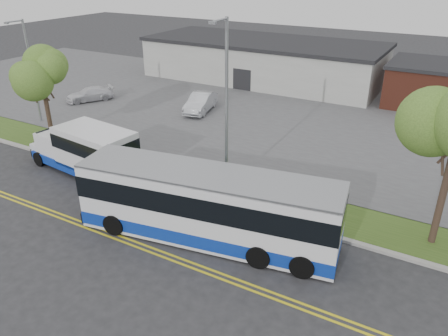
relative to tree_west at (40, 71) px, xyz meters
The scene contains 18 objects.
ground 13.43m from the tree_west, 14.93° to the right, with size 140.00×140.00×0.00m, color #28282B.
lane_line_north 14.83m from the tree_west, 30.43° to the right, with size 70.00×0.12×0.01m, color gold.
lane_line_south 14.97m from the tree_west, 31.49° to the right, with size 70.00×0.12×0.01m, color gold.
curb 13.19m from the tree_west, ahead, with size 80.00×0.30×0.15m, color #9E9B93.
verge 13.03m from the tree_west, ahead, with size 80.00×3.30×0.10m, color #35511B.
parking_lot 18.98m from the tree_west, 48.99° to the left, with size 80.00×25.00×0.10m, color #4C4C4F.
commercial_building 24.72m from the tree_west, 75.85° to the left, with size 25.40×10.40×4.35m.
brick_wing 32.19m from the tree_west, 45.38° to the left, with size 6.30×7.30×3.90m.
tree_west is the anchor object (origin of this frame).
streetlight_near 15.01m from the tree_west, ahead, with size 0.35×1.53×9.50m.
streetlight_far 4.62m from the tree_west, 151.02° to the left, with size 0.35×1.53×8.00m.
shuttle_bus 7.90m from the tree_west, 22.27° to the right, with size 8.24×3.46×3.07m.
transit_bus 17.62m from the tree_west, 16.81° to the right, with size 12.69×4.78×3.44m.
pedestrian 6.52m from the tree_west, 14.69° to the right, with size 0.72×0.47×1.98m, color black.
parked_car_a 13.19m from the tree_west, 60.88° to the left, with size 1.66×4.77×1.57m, color silver.
parked_car_b 10.59m from the tree_west, 118.75° to the left, with size 1.75×4.31×1.25m, color silver.
grocery_bag_left 6.91m from the tree_west, 18.40° to the right, with size 0.32×0.32×0.32m, color white.
grocery_bag_right 7.24m from the tree_west, 11.29° to the right, with size 0.32×0.32×0.32m, color white.
Camera 1 is at (13.91, -16.68, 12.12)m, focal length 35.00 mm.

